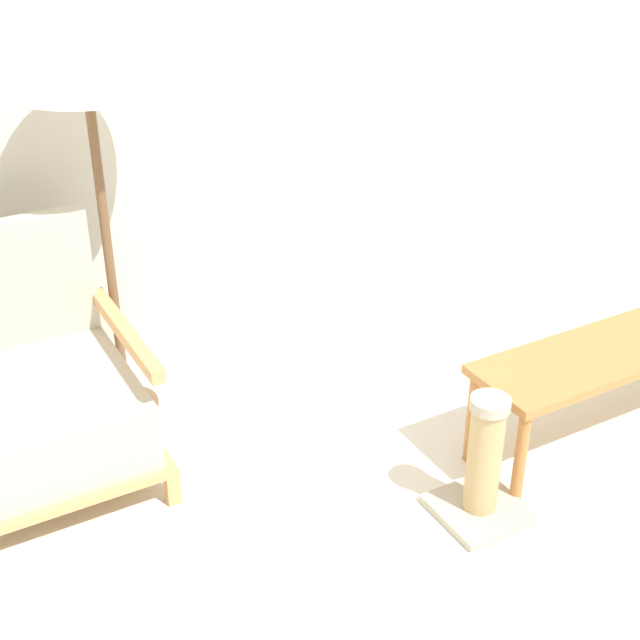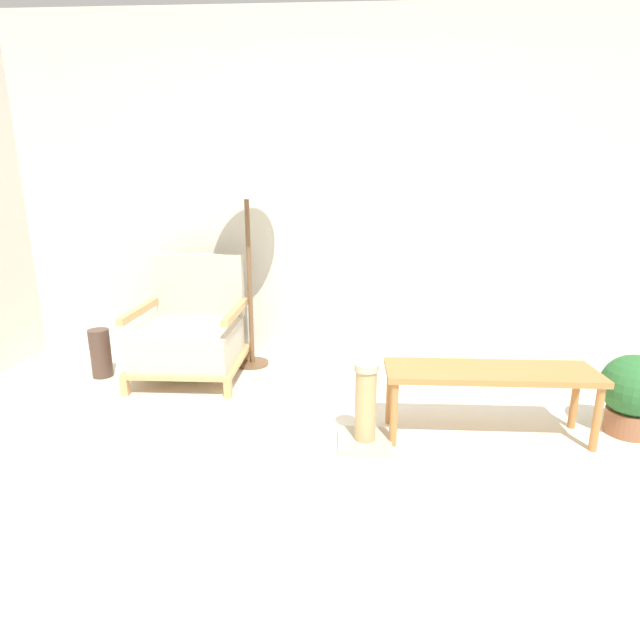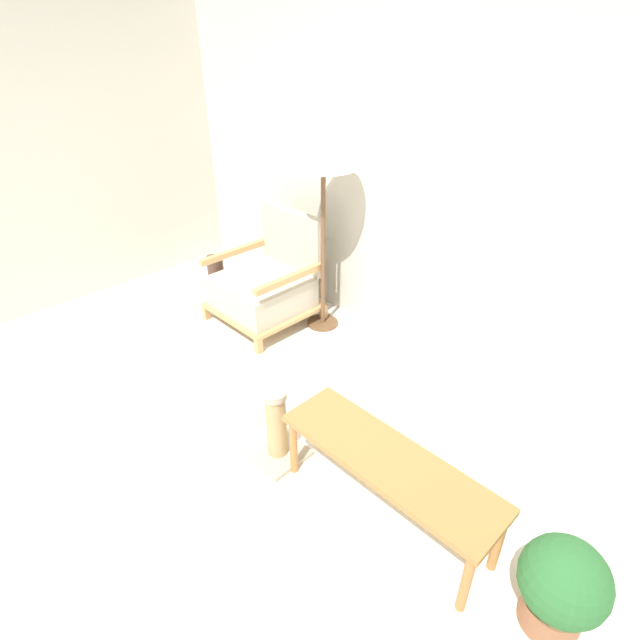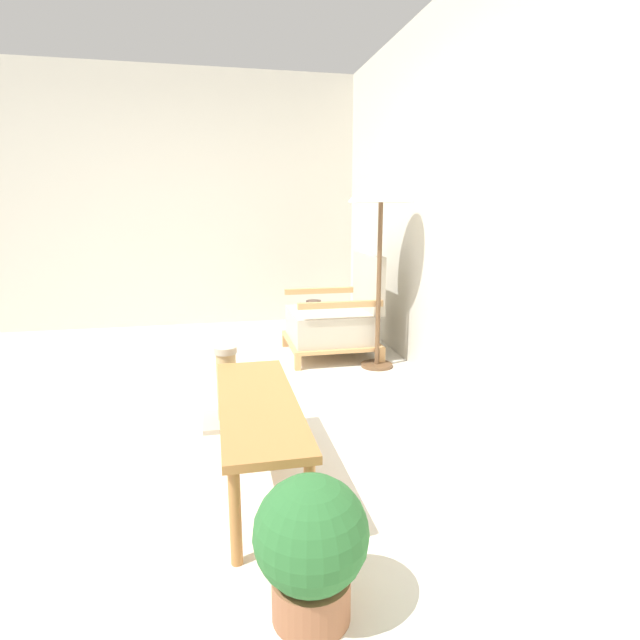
{
  "view_description": "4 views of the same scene",
  "coord_description": "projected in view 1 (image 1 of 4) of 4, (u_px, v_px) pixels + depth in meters",
  "views": [
    {
      "loc": [
        -1.47,
        -1.36,
        2.12
      ],
      "look_at": [
        -0.08,
        1.11,
        0.55
      ],
      "focal_mm": 50.0,
      "sensor_mm": 36.0,
      "label": 1
    },
    {
      "loc": [
        0.09,
        -2.08,
        1.42
      ],
      "look_at": [
        -0.08,
        1.11,
        0.55
      ],
      "focal_mm": 28.0,
      "sensor_mm": 36.0,
      "label": 2
    },
    {
      "loc": [
        1.9,
        -0.83,
        2.24
      ],
      "look_at": [
        -0.08,
        1.11,
        0.55
      ],
      "focal_mm": 28.0,
      "sensor_mm": 36.0,
      "label": 3
    },
    {
      "loc": [
        3.08,
        0.43,
        1.27
      ],
      "look_at": [
        -0.08,
        1.11,
        0.55
      ],
      "focal_mm": 28.0,
      "sensor_mm": 36.0,
      "label": 4
    }
  ],
  "objects": [
    {
      "name": "floor_lamp",
      "position": [
        84.0,
        60.0,
        3.02
      ],
      "size": [
        0.51,
        0.51,
        1.62
      ],
      "color": "brown",
      "rests_on": "ground_plane"
    },
    {
      "name": "armchair",
      "position": [
        31.0,
        399.0,
        3.19
      ],
      "size": [
        0.77,
        0.76,
        0.89
      ],
      "color": "tan",
      "rests_on": "ground_plane"
    },
    {
      "name": "ground_plane",
      "position": [
        522.0,
        627.0,
        2.69
      ],
      "size": [
        14.0,
        14.0,
        0.0
      ],
      "primitive_type": "plane",
      "color": "silver"
    },
    {
      "name": "wall_back",
      "position": [
        224.0,
        45.0,
        3.6
      ],
      "size": [
        8.0,
        0.06,
        2.7
      ],
      "color": "beige",
      "rests_on": "ground_plane"
    },
    {
      "name": "coffee_table",
      "position": [
        614.0,
        358.0,
        3.37
      ],
      "size": [
        1.18,
        0.35,
        0.42
      ],
      "color": "#B2753D",
      "rests_on": "ground_plane"
    },
    {
      "name": "scratching_post",
      "position": [
        483.0,
        470.0,
        3.05
      ],
      "size": [
        0.3,
        0.3,
        0.48
      ],
      "color": "#B2A893",
      "rests_on": "ground_plane"
    }
  ]
}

